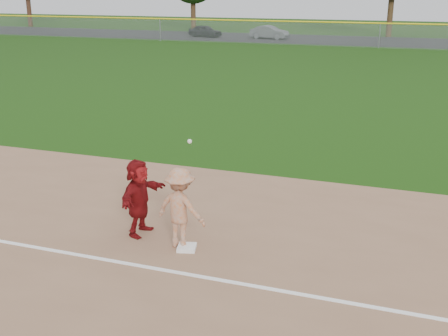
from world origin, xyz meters
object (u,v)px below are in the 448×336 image
(car_left, at_px, (205,31))
(first_base, at_px, (187,248))
(base_runner, at_px, (139,197))
(car_mid, at_px, (270,32))

(car_left, bearing_deg, first_base, -145.63)
(car_left, bearing_deg, base_runner, -146.83)
(first_base, relative_size, car_mid, 0.09)
(base_runner, bearing_deg, first_base, -103.05)
(first_base, distance_m, car_left, 48.02)
(first_base, relative_size, base_runner, 0.22)
(first_base, distance_m, car_mid, 46.18)
(car_mid, bearing_deg, base_runner, -158.45)
(car_left, distance_m, car_mid, 6.67)
(base_runner, xyz_separation_m, car_left, (-15.93, 44.48, -0.22))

